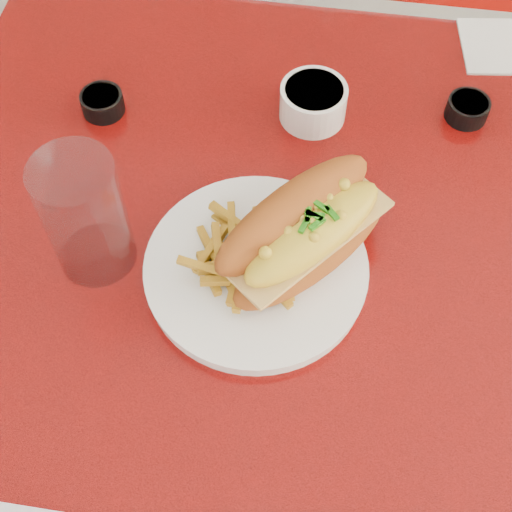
# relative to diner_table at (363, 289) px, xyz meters

# --- Properties ---
(ground) EXTENTS (8.00, 8.00, 0.00)m
(ground) POSITION_rel_diner_table_xyz_m (0.00, 0.00, -0.61)
(ground) COLOR silver
(ground) RESTS_ON ground
(diner_table) EXTENTS (1.23, 0.83, 0.77)m
(diner_table) POSITION_rel_diner_table_xyz_m (0.00, 0.00, 0.00)
(diner_table) COLOR red
(diner_table) RESTS_ON ground
(booth_bench_far) EXTENTS (1.20, 0.51, 0.90)m
(booth_bench_far) POSITION_rel_diner_table_xyz_m (0.00, 0.81, -0.32)
(booth_bench_far) COLOR #9E110A
(booth_bench_far) RESTS_ON ground
(dinner_plate) EXTENTS (0.28, 0.28, 0.02)m
(dinner_plate) POSITION_rel_diner_table_xyz_m (-0.14, -0.09, 0.17)
(dinner_plate) COLOR white
(dinner_plate) RESTS_ON diner_table
(mac_hoagie) EXTENTS (0.23, 0.24, 0.10)m
(mac_hoagie) POSITION_rel_diner_table_xyz_m (-0.09, -0.06, 0.22)
(mac_hoagie) COLOR #A7531B
(mac_hoagie) RESTS_ON dinner_plate
(fries_pile) EXTENTS (0.14, 0.14, 0.03)m
(fries_pile) POSITION_rel_diner_table_xyz_m (-0.14, -0.09, 0.20)
(fries_pile) COLOR gold
(fries_pile) RESTS_ON dinner_plate
(fork) EXTENTS (0.09, 0.13, 0.00)m
(fork) POSITION_rel_diner_table_xyz_m (-0.09, -0.05, 0.18)
(fork) COLOR silver
(fork) RESTS_ON dinner_plate
(gravy_ramekin) EXTENTS (0.10, 0.10, 0.05)m
(gravy_ramekin) POSITION_rel_diner_table_xyz_m (-0.10, 0.16, 0.19)
(gravy_ramekin) COLOR white
(gravy_ramekin) RESTS_ON diner_table
(sauce_cup_left) EXTENTS (0.07, 0.07, 0.03)m
(sauce_cup_left) POSITION_rel_diner_table_xyz_m (-0.38, 0.13, 0.18)
(sauce_cup_left) COLOR black
(sauce_cup_left) RESTS_ON diner_table
(sauce_cup_right) EXTENTS (0.07, 0.07, 0.03)m
(sauce_cup_right) POSITION_rel_diner_table_xyz_m (0.10, 0.19, 0.18)
(sauce_cup_right) COLOR black
(sauce_cup_right) RESTS_ON diner_table
(water_tumbler) EXTENTS (0.12, 0.12, 0.16)m
(water_tumbler) POSITION_rel_diner_table_xyz_m (-0.33, -0.09, 0.24)
(water_tumbler) COLOR #A0BCCE
(water_tumbler) RESTS_ON diner_table
(paper_napkin) EXTENTS (0.13, 0.13, 0.00)m
(paper_napkin) POSITION_rel_diner_table_xyz_m (0.16, 0.34, 0.16)
(paper_napkin) COLOR white
(paper_napkin) RESTS_ON diner_table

